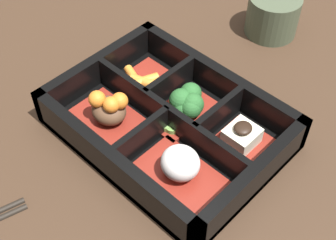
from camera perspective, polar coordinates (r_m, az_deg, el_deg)
ground_plane at (r=0.59m, az=-0.00°, el=-1.63°), size 3.00×3.00×0.00m
bento_base at (r=0.58m, az=-0.00°, el=-1.31°), size 0.27×0.20×0.01m
bento_rim at (r=0.57m, az=0.12°, el=0.07°), size 0.27×0.20×0.05m
bowl_rice at (r=0.52m, az=1.50°, el=-5.69°), size 0.10×0.06×0.04m
bowl_stew at (r=0.58m, az=-7.17°, el=1.07°), size 0.10×0.06×0.05m
bowl_tofu at (r=0.56m, az=8.92°, el=-2.20°), size 0.06×0.06×0.03m
bowl_greens at (r=0.58m, az=2.51°, el=2.01°), size 0.06×0.06×0.04m
bowl_carrots at (r=0.63m, az=-2.99°, el=4.85°), size 0.06×0.07×0.02m
bowl_pickles at (r=0.57m, az=0.26°, el=-0.76°), size 0.04×0.03×0.01m
tea_cup at (r=0.73m, az=12.67°, el=12.50°), size 0.08×0.08×0.06m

